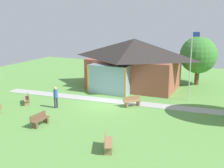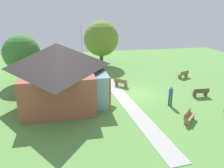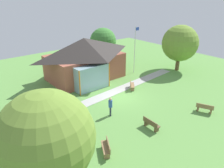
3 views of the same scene
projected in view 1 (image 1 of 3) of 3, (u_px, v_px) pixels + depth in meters
ground_plane at (102, 105)px, 23.32m from camera, size 44.00×44.00×0.00m
pavilion at (133, 62)px, 28.59m from camera, size 9.62×7.28×5.03m
footpath at (109, 101)px, 24.51m from camera, size 20.75×2.92×0.03m
flagpole at (191, 63)px, 23.87m from camera, size 0.64×0.08×6.10m
bench_front_center at (40, 120)px, 18.86m from camera, size 0.51×1.52×0.84m
bench_mid_left at (27, 99)px, 23.61m from camera, size 1.37×1.37×0.84m
bench_rear_near_path at (132, 102)px, 22.94m from camera, size 1.32×1.42×0.84m
bench_front_right at (107, 143)px, 15.37m from camera, size 1.01×1.55×0.84m
visitor_strolling_lawn at (56, 96)px, 22.40m from camera, size 0.34×0.34×1.74m
tree_behind_pavilion_right at (198, 55)px, 29.70m from camera, size 3.90×3.90×5.17m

